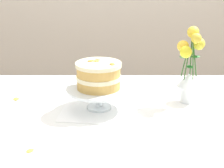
% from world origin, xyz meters
% --- Properties ---
extents(dining_table, '(1.40, 1.00, 0.74)m').
position_xyz_m(dining_table, '(0.00, -0.02, 0.65)').
color(dining_table, white).
rests_on(dining_table, ground).
extents(linen_napkin, '(0.35, 0.35, 0.00)m').
position_xyz_m(linen_napkin, '(-0.10, 0.01, 0.74)').
color(linen_napkin, white).
rests_on(linen_napkin, dining_table).
extents(cake_stand, '(0.29, 0.29, 0.10)m').
position_xyz_m(cake_stand, '(-0.10, 0.01, 0.82)').
color(cake_stand, silver).
rests_on(cake_stand, linen_napkin).
extents(layer_cake, '(0.20, 0.20, 0.12)m').
position_xyz_m(layer_cake, '(-0.10, 0.01, 0.90)').
color(layer_cake, tan).
rests_on(layer_cake, cake_stand).
extents(flower_vase, '(0.12, 0.11, 0.36)m').
position_xyz_m(flower_vase, '(0.31, 0.09, 0.91)').
color(flower_vase, silver).
rests_on(flower_vase, dining_table).
extents(loose_petal_0, '(0.04, 0.05, 0.01)m').
position_xyz_m(loose_petal_0, '(-0.50, 0.12, 0.74)').
color(loose_petal_0, yellow).
rests_on(loose_petal_0, dining_table).
extents(loose_petal_2, '(0.04, 0.04, 0.00)m').
position_xyz_m(loose_petal_2, '(-0.33, -0.37, 0.74)').
color(loose_petal_2, yellow).
rests_on(loose_petal_2, dining_table).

